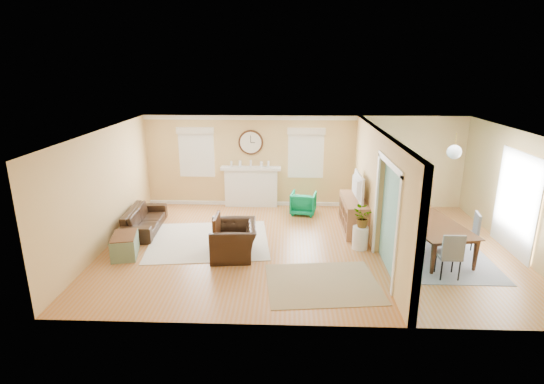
{
  "coord_description": "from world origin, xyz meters",
  "views": [
    {
      "loc": [
        -0.45,
        -8.8,
        3.93
      ],
      "look_at": [
        -0.8,
        0.3,
        1.2
      ],
      "focal_mm": 28.0,
      "sensor_mm": 36.0,
      "label": 1
    }
  ],
  "objects_px": {
    "sofa": "(144,219)",
    "credenza": "(353,214)",
    "eames_chair": "(234,240)",
    "green_chair": "(303,203)",
    "dining_table": "(433,239)"
  },
  "relations": [
    {
      "from": "sofa",
      "to": "credenza",
      "type": "height_order",
      "value": "credenza"
    },
    {
      "from": "eames_chair",
      "to": "credenza",
      "type": "relative_size",
      "value": 0.69
    },
    {
      "from": "eames_chair",
      "to": "credenza",
      "type": "xyz_separation_m",
      "value": [
        2.77,
        1.62,
        0.04
      ]
    },
    {
      "from": "sofa",
      "to": "green_chair",
      "type": "distance_m",
      "value": 4.19
    },
    {
      "from": "eames_chair",
      "to": "green_chair",
      "type": "relative_size",
      "value": 1.64
    },
    {
      "from": "eames_chair",
      "to": "dining_table",
      "type": "height_order",
      "value": "eames_chair"
    },
    {
      "from": "eames_chair",
      "to": "sofa",
      "type": "bearing_deg",
      "value": -126.04
    },
    {
      "from": "green_chair",
      "to": "dining_table",
      "type": "bearing_deg",
      "value": 147.71
    },
    {
      "from": "sofa",
      "to": "dining_table",
      "type": "relative_size",
      "value": 0.97
    },
    {
      "from": "sofa",
      "to": "credenza",
      "type": "bearing_deg",
      "value": -91.54
    },
    {
      "from": "sofa",
      "to": "dining_table",
      "type": "xyz_separation_m",
      "value": [
        6.68,
        -1.12,
        0.07
      ]
    },
    {
      "from": "credenza",
      "to": "eames_chair",
      "type": "bearing_deg",
      "value": -149.69
    },
    {
      "from": "credenza",
      "to": "dining_table",
      "type": "distance_m",
      "value": 2.03
    },
    {
      "from": "eames_chair",
      "to": "dining_table",
      "type": "xyz_separation_m",
      "value": [
        4.28,
        0.27,
        -0.01
      ]
    },
    {
      "from": "dining_table",
      "to": "credenza",
      "type": "bearing_deg",
      "value": 37.16
    }
  ]
}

